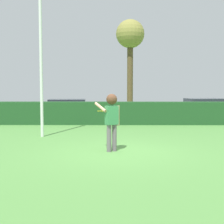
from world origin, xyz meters
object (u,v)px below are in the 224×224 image
Objects in this scene: frisbee at (101,111)px; bare_elm_tree at (130,38)px; lamppost at (41,45)px; parked_car_silver at (204,107)px; person at (112,115)px; parked_car_green at (67,108)px.

bare_elm_tree is (1.57, 13.94, 4.37)m from frisbee.
parked_car_silver is at bearing 42.97° from lamppost.
lamppost reaches higher than frisbee.
frisbee is 4.31m from lamppost.
parked_car_silver is (6.25, 10.70, -0.54)m from frisbee.
lamppost is 0.95× the size of bare_elm_tree.
person is 15.04m from bare_elm_tree.
parked_car_green is at bearing -171.21° from parked_car_silver.
person reaches higher than frisbee.
lamppost is (-2.82, 2.94, 2.50)m from person.
frisbee is at bearing 133.26° from person.
parked_car_silver is (8.71, 1.35, 0.00)m from parked_car_green.
parked_car_silver is (8.73, 8.13, -2.95)m from lamppost.
bare_elm_tree reaches higher than lamppost.
bare_elm_tree reaches higher than person.
person is at bearing -46.74° from frisbee.
bare_elm_tree is at bearing 85.07° from person.
lamppost is 12.23m from bare_elm_tree.
person is at bearing -73.88° from parked_car_green.
parked_car_green is 0.96× the size of parked_car_silver.
person is at bearing -94.93° from bare_elm_tree.
frisbee is 0.03× the size of lamppost.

